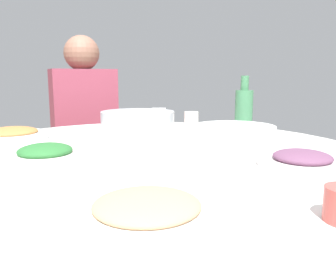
% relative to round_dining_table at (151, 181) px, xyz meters
% --- Properties ---
extents(round_dining_table, '(1.36, 1.36, 0.76)m').
position_rel_round_dining_table_xyz_m(round_dining_table, '(0.00, 0.00, 0.00)').
color(round_dining_table, '#99999E').
rests_on(round_dining_table, ground).
extents(rice_bowl, '(0.29, 0.29, 0.10)m').
position_rel_round_dining_table_xyz_m(rice_bowl, '(-0.30, -0.15, 0.14)').
color(rice_bowl, '#B2B5BA').
rests_on(rice_bowl, round_dining_table).
extents(soup_bowl, '(0.28, 0.29, 0.06)m').
position_rel_round_dining_table_xyz_m(soup_bowl, '(-0.22, 0.24, 0.13)').
color(soup_bowl, white).
rests_on(soup_bowl, round_dining_table).
extents(dish_greens, '(0.19, 0.19, 0.05)m').
position_rel_round_dining_table_xyz_m(dish_greens, '(0.21, -0.23, 0.12)').
color(dish_greens, white).
rests_on(dish_greens, round_dining_table).
extents(dish_eggplant, '(0.22, 0.22, 0.04)m').
position_rel_round_dining_table_xyz_m(dish_eggplant, '(0.08, 0.43, 0.11)').
color(dish_eggplant, silver).
rests_on(dish_eggplant, round_dining_table).
extents(dish_shrimp, '(0.22, 0.22, 0.04)m').
position_rel_round_dining_table_xyz_m(dish_shrimp, '(0.50, 0.16, 0.12)').
color(dish_shrimp, white).
rests_on(dish_shrimp, round_dining_table).
extents(dish_tofu_braise, '(0.24, 0.24, 0.05)m').
position_rel_round_dining_table_xyz_m(dish_tofu_braise, '(-0.04, -0.53, 0.12)').
color(dish_tofu_braise, silver).
rests_on(dish_tofu_braise, round_dining_table).
extents(green_bottle, '(0.07, 0.07, 0.23)m').
position_rel_round_dining_table_xyz_m(green_bottle, '(-0.49, 0.25, 0.19)').
color(green_bottle, '#3E774E').
rests_on(green_bottle, round_dining_table).
extents(tea_cup_near, '(0.06, 0.06, 0.07)m').
position_rel_round_dining_table_xyz_m(tea_cup_near, '(-0.52, 0.02, 0.13)').
color(tea_cup_near, silver).
rests_on(tea_cup_near, round_dining_table).
extents(stool_for_diner_left, '(0.36, 0.36, 0.45)m').
position_rel_round_dining_table_xyz_m(stool_for_diner_left, '(-0.73, -0.63, -0.44)').
color(stool_for_diner_left, brown).
rests_on(stool_for_diner_left, ground).
extents(diner_left, '(0.47, 0.46, 0.76)m').
position_rel_round_dining_table_xyz_m(diner_left, '(-0.73, -0.63, 0.10)').
color(diner_left, '#2D333D').
rests_on(diner_left, stool_for_diner_left).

